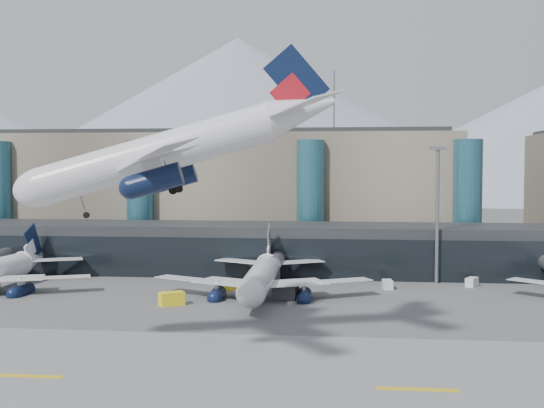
{
  "coord_description": "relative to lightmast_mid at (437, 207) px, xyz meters",
  "views": [
    {
      "loc": [
        12.82,
        -81.36,
        21.55
      ],
      "look_at": [
        0.66,
        32.0,
        15.57
      ],
      "focal_mm": 45.0,
      "sensor_mm": 36.0,
      "label": 1
    }
  ],
  "objects": [
    {
      "name": "terminal_main",
      "position": [
        -55.0,
        42.0,
        1.03
      ],
      "size": [
        130.0,
        30.0,
        31.0
      ],
      "color": "gray",
      "rests_on": "ground"
    },
    {
      "name": "veh_d",
      "position": [
        5.94,
        -3.0,
        -13.59
      ],
      "size": [
        2.8,
        3.28,
        1.66
      ],
      "primitive_type": "cube",
      "rotation": [
        0.0,
        0.0,
        1.04
      ],
      "color": "silver",
      "rests_on": "ground"
    },
    {
      "name": "lightmast_mid",
      "position": [
        0.0,
        0.0,
        0.0
      ],
      "size": [
        3.0,
        1.2,
        25.6
      ],
      "color": "slate",
      "rests_on": "ground"
    },
    {
      "name": "veh_h",
      "position": [
        -44.21,
        -25.52,
        -13.36
      ],
      "size": [
        4.3,
        3.77,
        2.11
      ],
      "primitive_type": "cube",
      "rotation": [
        0.0,
        0.0,
        0.58
      ],
      "color": "yellow",
      "rests_on": "ground"
    },
    {
      "name": "runway_markings",
      "position": [
        -30.0,
        -63.0,
        -14.37
      ],
      "size": [
        128.0,
        1.0,
        0.02
      ],
      "color": "gold",
      "rests_on": "ground"
    },
    {
      "name": "veh_g",
      "position": [
        -9.5,
        -7.03,
        -13.61
      ],
      "size": [
        1.9,
        2.92,
        1.61
      ],
      "primitive_type": "cube",
      "rotation": [
        0.0,
        0.0,
        -1.46
      ],
      "color": "silver",
      "rests_on": "ground"
    },
    {
      "name": "ground",
      "position": [
        -30.0,
        -48.0,
        -14.42
      ],
      "size": [
        900.0,
        900.0,
        0.0
      ],
      "primitive_type": "plane",
      "color": "#515154",
      "rests_on": "ground"
    },
    {
      "name": "hero_jet",
      "position": [
        -34.67,
        -55.3,
        10.46
      ],
      "size": [
        38.19,
        38.32,
        12.43
      ],
      "rotation": [
        0.0,
        -0.28,
        0.12
      ],
      "color": "silver",
      "rests_on": "ground"
    },
    {
      "name": "veh_b",
      "position": [
        -37.6,
        -11.1,
        -13.62
      ],
      "size": [
        2.66,
        3.2,
        1.59
      ],
      "primitive_type": "cube",
      "rotation": [
        0.0,
        0.0,
        1.16
      ],
      "color": "yellow",
      "rests_on": "ground"
    },
    {
      "name": "concourse",
      "position": [
        -30.02,
        9.73,
        -9.45
      ],
      "size": [
        170.0,
        27.0,
        10.0
      ],
      "color": "black",
      "rests_on": "ground"
    },
    {
      "name": "runway_strip",
      "position": [
        -30.0,
        -63.0,
        -14.4
      ],
      "size": [
        400.0,
        40.0,
        0.04
      ],
      "primitive_type": "cube",
      "color": "slate",
      "rests_on": "ground"
    },
    {
      "name": "jet_parked_mid",
      "position": [
        -31.04,
        -15.42,
        -9.68
      ],
      "size": [
        38.95,
        37.75,
        12.54
      ],
      "rotation": [
        0.0,
        0.0,
        1.6
      ],
      "color": "silver",
      "rests_on": "ground"
    },
    {
      "name": "mountain_ridge",
      "position": [
        -14.03,
        332.0,
        31.33
      ],
      "size": [
        910.0,
        400.0,
        110.0
      ],
      "color": "gray",
      "rests_on": "ground"
    },
    {
      "name": "veh_c",
      "position": [
        -26.85,
        -18.43,
        -13.28
      ],
      "size": [
        4.55,
        3.19,
        2.29
      ],
      "primitive_type": "cube",
      "rotation": [
        0.0,
        0.0,
        -0.27
      ],
      "color": "#47474C",
      "rests_on": "ground"
    },
    {
      "name": "teal_towers",
      "position": [
        -44.99,
        26.01,
        -0.41
      ],
      "size": [
        116.4,
        19.4,
        46.0
      ],
      "color": "#296275",
      "rests_on": "ground"
    }
  ]
}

